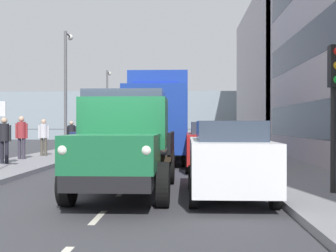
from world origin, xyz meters
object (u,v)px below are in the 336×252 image
object	(u,v)px
pedestrian_near_railing	(44,134)
truck_vintage_green	(125,145)
car_red_kerbside_1	(212,145)
car_navy_oppositeside_0	(102,140)
car_silver_oppositeside_2	(133,134)
pedestrian_couple_b	(21,134)
car_white_kerbside_near	(228,158)
pedestrian_by_lamp	(4,136)
traffic_light_near	(335,86)
lamp_post_promenade	(66,80)
car_maroon_oppositeside_1	(122,136)
lamp_post_far	(108,99)
pedestrian_with_bag	(71,134)
lorry_cargo_blue	(160,115)

from	to	relation	value
pedestrian_near_railing	truck_vintage_green	bearing A→B (deg)	118.53
car_red_kerbside_1	car_navy_oppositeside_0	distance (m)	6.85
car_red_kerbside_1	pedestrian_near_railing	bearing A→B (deg)	-29.12
car_silver_oppositeside_2	pedestrian_couple_b	distance (m)	14.16
car_white_kerbside_near	pedestrian_near_railing	xyz separation A→B (m)	(7.65, -9.94, 0.27)
pedestrian_by_lamp	traffic_light_near	world-z (taller)	traffic_light_near
car_silver_oppositeside_2	lamp_post_promenade	xyz separation A→B (m)	(2.36, 9.30, 3.08)
car_maroon_oppositeside_1	lamp_post_far	xyz separation A→B (m)	(2.30, -7.10, 2.74)
car_white_kerbside_near	pedestrian_near_railing	distance (m)	12.55
pedestrian_by_lamp	lamp_post_far	size ratio (longest dim) A/B	0.30
car_maroon_oppositeside_1	car_red_kerbside_1	bearing A→B (deg)	114.20
car_maroon_oppositeside_1	pedestrian_with_bag	xyz separation A→B (m)	(2.15, 3.94, 0.22)
pedestrian_by_lamp	pedestrian_with_bag	world-z (taller)	pedestrian_by_lamp
traffic_light_near	car_maroon_oppositeside_1	bearing A→B (deg)	-66.83
pedestrian_by_lamp	pedestrian_near_railing	xyz separation A→B (m)	(-0.17, -3.86, -0.02)
pedestrian_near_railing	car_red_kerbside_1	bearing A→B (deg)	150.88
pedestrian_by_lamp	lamp_post_promenade	bearing A→B (deg)	-94.24
car_white_kerbside_near	truck_vintage_green	bearing A→B (deg)	-4.77
car_silver_oppositeside_2	lamp_post_far	size ratio (longest dim) A/B	0.79
car_navy_oppositeside_0	car_maroon_oppositeside_1	size ratio (longest dim) A/B	1.14
truck_vintage_green	car_navy_oppositeside_0	bearing A→B (deg)	-75.55
car_red_kerbside_1	lamp_post_promenade	size ratio (longest dim) A/B	0.61
car_white_kerbside_near	car_navy_oppositeside_0	size ratio (longest dim) A/B	0.88
car_silver_oppositeside_2	car_white_kerbside_near	bearing A→B (deg)	102.81
car_navy_oppositeside_0	traffic_light_near	bearing A→B (deg)	124.43
pedestrian_near_railing	lamp_post_promenade	distance (m)	3.88
car_white_kerbside_near	pedestrian_couple_b	xyz separation A→B (m)	(7.95, -8.05, 0.34)
car_white_kerbside_near	car_navy_oppositeside_0	xyz separation A→B (m)	(4.98, -10.38, 0.00)
car_red_kerbside_1	traffic_light_near	size ratio (longest dim) A/B	1.23
car_maroon_oppositeside_1	pedestrian_with_bag	world-z (taller)	pedestrian_with_bag
lamp_post_promenade	car_white_kerbside_near	bearing A→B (deg)	120.24
pedestrian_near_railing	lamp_post_promenade	world-z (taller)	lamp_post_promenade
pedestrian_by_lamp	truck_vintage_green	bearing A→B (deg)	132.88
pedestrian_near_railing	pedestrian_by_lamp	bearing A→B (deg)	87.51
truck_vintage_green	pedestrian_near_railing	xyz separation A→B (m)	(5.30, -9.74, -0.01)
pedestrian_by_lamp	lamp_post_promenade	size ratio (longest dim) A/B	0.27
car_silver_oppositeside_2	lamp_post_promenade	size ratio (longest dim) A/B	0.71
car_red_kerbside_1	lamp_post_promenade	xyz separation A→B (m)	(7.34, -6.91, 3.08)
car_white_kerbside_near	lamp_post_promenade	world-z (taller)	lamp_post_promenade
truck_vintage_green	car_maroon_oppositeside_1	size ratio (longest dim) A/B	1.42
traffic_light_near	lamp_post_far	world-z (taller)	lamp_post_far
car_red_kerbside_1	traffic_light_near	distance (m)	6.51
car_white_kerbside_near	lamp_post_promenade	xyz separation A→B (m)	(7.34, -12.59, 3.08)
car_white_kerbside_near	traffic_light_near	distance (m)	2.78
lorry_cargo_blue	car_red_kerbside_1	bearing A→B (deg)	118.62
pedestrian_by_lamp	pedestrian_couple_b	size ratio (longest dim) A/B	0.95
lamp_post_promenade	car_silver_oppositeside_2	bearing A→B (deg)	-104.22
pedestrian_near_railing	traffic_light_near	xyz separation A→B (m)	(-9.93, 10.15, 1.31)
lorry_cargo_blue	lamp_post_promenade	world-z (taller)	lamp_post_promenade
car_red_kerbside_1	pedestrian_with_bag	distance (m)	10.09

